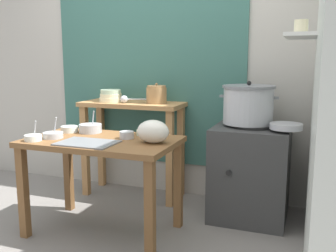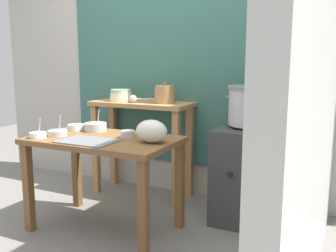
% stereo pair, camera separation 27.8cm
% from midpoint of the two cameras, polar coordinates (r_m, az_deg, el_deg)
% --- Properties ---
extents(ground_plane, '(9.00, 9.00, 0.00)m').
position_cam_midpoint_polar(ground_plane, '(3.05, -10.89, -15.50)').
color(ground_plane, gray).
extents(wall_back, '(4.40, 0.12, 2.60)m').
position_cam_midpoint_polar(wall_back, '(3.70, -1.50, 10.00)').
color(wall_back, '#B2ADA3').
rests_on(wall_back, ground).
extents(wall_right, '(0.30, 3.20, 2.60)m').
position_cam_midpoint_polar(wall_right, '(2.54, 19.27, 9.40)').
color(wall_right, silver).
rests_on(wall_right, ground).
extents(prep_table, '(1.10, 0.66, 0.72)m').
position_cam_midpoint_polar(prep_table, '(2.91, -12.46, -4.05)').
color(prep_table, brown).
rests_on(prep_table, ground).
extents(back_shelf_table, '(0.96, 0.40, 0.90)m').
position_cam_midpoint_polar(back_shelf_table, '(3.64, -7.46, 0.04)').
color(back_shelf_table, '#B27F4C').
rests_on(back_shelf_table, ground).
extents(stove_block, '(0.60, 0.61, 0.78)m').
position_cam_midpoint_polar(stove_block, '(3.22, 9.69, -6.73)').
color(stove_block, '#383838').
rests_on(stove_block, ground).
extents(steamer_pot, '(0.47, 0.42, 0.35)m').
position_cam_midpoint_polar(steamer_pot, '(3.14, 9.33, 3.15)').
color(steamer_pot, '#B7BABF').
rests_on(steamer_pot, stove_block).
extents(clay_pot, '(0.18, 0.18, 0.18)m').
position_cam_midpoint_polar(clay_pot, '(3.49, -4.00, 4.66)').
color(clay_pot, '#A37A4C').
rests_on(clay_pot, back_shelf_table).
extents(bowl_stack_enamel, '(0.22, 0.22, 0.11)m').
position_cam_midpoint_polar(bowl_stack_enamel, '(3.67, -10.61, 4.37)').
color(bowl_stack_enamel, beige).
rests_on(bowl_stack_enamel, back_shelf_table).
extents(ladle, '(0.29, 0.14, 0.07)m').
position_cam_midpoint_polar(ladle, '(3.54, -8.54, 3.92)').
color(ladle, '#B7BABF').
rests_on(ladle, back_shelf_table).
extents(serving_tray, '(0.40, 0.28, 0.01)m').
position_cam_midpoint_polar(serving_tray, '(2.75, -14.71, -2.46)').
color(serving_tray, slate).
rests_on(serving_tray, prep_table).
extents(plastic_bag, '(0.23, 0.17, 0.16)m').
position_cam_midpoint_polar(plastic_bag, '(2.68, -5.20, -0.84)').
color(plastic_bag, silver).
rests_on(plastic_bag, prep_table).
extents(wide_pan, '(0.24, 0.24, 0.04)m').
position_cam_midpoint_polar(wide_pan, '(2.96, 14.54, -0.06)').
color(wide_pan, '#B7BABF').
rests_on(wide_pan, stove_block).
extents(prep_bowl_0, '(0.15, 0.15, 0.16)m').
position_cam_midpoint_polar(prep_bowl_0, '(3.01, -19.21, -1.27)').
color(prep_bowl_0, '#B7BABF').
rests_on(prep_bowl_0, prep_table).
extents(prep_bowl_1, '(0.10, 0.10, 0.04)m').
position_cam_midpoint_polar(prep_bowl_1, '(2.96, -6.38, -0.94)').
color(prep_bowl_1, '#B7D1AD').
rests_on(prep_bowl_1, prep_table).
extents(prep_bowl_2, '(0.18, 0.18, 0.18)m').
position_cam_midpoint_polar(prep_bowl_2, '(3.15, -13.91, -0.31)').
color(prep_bowl_2, '#B7BABF').
rests_on(prep_bowl_2, prep_table).
extents(prep_bowl_3, '(0.13, 0.13, 0.05)m').
position_cam_midpoint_polar(prep_bowl_3, '(3.21, -16.81, -0.42)').
color(prep_bowl_3, silver).
rests_on(prep_bowl_3, prep_table).
extents(prep_bowl_4, '(0.11, 0.11, 0.05)m').
position_cam_midpoint_polar(prep_bowl_4, '(2.86, -8.92, -1.29)').
color(prep_bowl_4, '#B7BABF').
rests_on(prep_bowl_4, prep_table).
extents(prep_bowl_5, '(0.12, 0.12, 0.15)m').
position_cam_midpoint_polar(prep_bowl_5, '(2.96, -21.91, -1.61)').
color(prep_bowl_5, silver).
rests_on(prep_bowl_5, prep_table).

